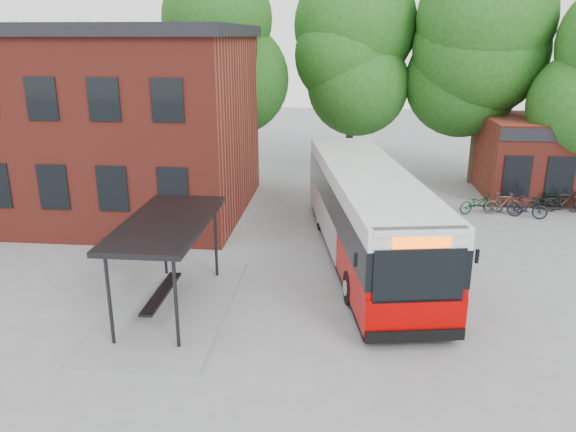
# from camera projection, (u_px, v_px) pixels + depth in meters

# --- Properties ---
(ground) EXTENTS (100.00, 100.00, 0.00)m
(ground) POSITION_uv_depth(u_px,v_px,m) (319.00, 300.00, 17.88)
(ground) COLOR slate
(station_building) EXTENTS (18.40, 10.40, 8.50)m
(station_building) POSITION_uv_depth(u_px,v_px,m) (52.00, 120.00, 26.31)
(station_building) COLOR maroon
(station_building) RESTS_ON ground
(bus_shelter) EXTENTS (3.60, 7.00, 2.90)m
(bus_shelter) POSITION_uv_depth(u_px,v_px,m) (169.00, 265.00, 16.90)
(bus_shelter) COLOR black
(bus_shelter) RESTS_ON ground
(bike_rail) EXTENTS (5.20, 0.10, 0.38)m
(bike_rail) POSITION_uv_depth(u_px,v_px,m) (525.00, 210.00, 26.43)
(bike_rail) COLOR black
(bike_rail) RESTS_ON ground
(tree_0) EXTENTS (7.92, 7.92, 11.00)m
(tree_0) POSITION_uv_depth(u_px,v_px,m) (228.00, 82.00, 31.90)
(tree_0) COLOR #1A4E14
(tree_0) RESTS_ON ground
(tree_1) EXTENTS (7.92, 7.92, 10.40)m
(tree_1) POSITION_uv_depth(u_px,v_px,m) (351.00, 87.00, 32.29)
(tree_1) COLOR #1A4E14
(tree_1) RESTS_ON ground
(tree_2) EXTENTS (7.92, 7.92, 11.00)m
(tree_2) POSITION_uv_depth(u_px,v_px,m) (480.00, 84.00, 30.60)
(tree_2) COLOR #1A4E14
(tree_2) RESTS_ON ground
(city_bus) EXTENTS (5.04, 13.67, 3.40)m
(city_bus) POSITION_uv_depth(u_px,v_px,m) (366.00, 215.00, 20.84)
(city_bus) COLOR #AC0000
(city_bus) RESTS_ON ground
(bicycle_0) EXTENTS (2.02, 1.36, 1.00)m
(bicycle_0) POSITION_uv_depth(u_px,v_px,m) (478.00, 203.00, 26.47)
(bicycle_0) COLOR #0E3C20
(bicycle_0) RESTS_ON ground
(bicycle_1) EXTENTS (1.80, 0.76, 1.05)m
(bicycle_1) POSITION_uv_depth(u_px,v_px,m) (503.00, 203.00, 26.36)
(bicycle_1) COLOR #473F36
(bicycle_1) RESTS_ON ground
(bicycle_2) EXTENTS (1.61, 0.66, 0.83)m
(bicycle_2) POSITION_uv_depth(u_px,v_px,m) (509.00, 204.00, 26.59)
(bicycle_2) COLOR black
(bicycle_2) RESTS_ON ground
(bicycle_3) EXTENTS (1.82, 0.99, 1.05)m
(bicycle_3) POSITION_uv_depth(u_px,v_px,m) (528.00, 207.00, 25.78)
(bicycle_3) COLOR black
(bicycle_3) RESTS_ON ground
(bicycle_4) EXTENTS (1.69, 0.91, 0.84)m
(bicycle_4) POSITION_uv_depth(u_px,v_px,m) (535.00, 200.00, 27.24)
(bicycle_4) COLOR #20202B
(bicycle_4) RESTS_ON ground
(bicycle_5) EXTENTS (1.53, 0.44, 0.92)m
(bicycle_5) POSITION_uv_depth(u_px,v_px,m) (550.00, 201.00, 27.01)
(bicycle_5) COLOR black
(bicycle_5) RESTS_ON ground
(bicycle_6) EXTENTS (1.94, 0.95, 0.98)m
(bicycle_6) POSITION_uv_depth(u_px,v_px,m) (563.00, 200.00, 27.07)
(bicycle_6) COLOR #47120D
(bicycle_6) RESTS_ON ground
(bicycle_7) EXTENTS (1.80, 0.55, 1.07)m
(bicycle_7) POSITION_uv_depth(u_px,v_px,m) (564.00, 201.00, 26.63)
(bicycle_7) COLOR black
(bicycle_7) RESTS_ON ground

